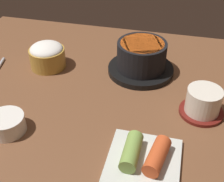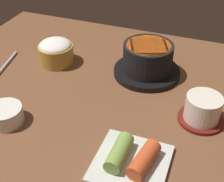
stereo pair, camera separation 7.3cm
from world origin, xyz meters
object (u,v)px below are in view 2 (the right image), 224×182
at_px(rice_bowl, 56,51).
at_px(side_bowl_near, 5,115).
at_px(stone_pot, 147,61).
at_px(kimchi_plate, 131,160).
at_px(tea_cup_with_saucer, 203,110).

xyz_separation_m(rice_bowl, side_bowl_near, (0.02, -0.26, -0.02)).
bearing_deg(stone_pot, kimchi_plate, -79.67).
xyz_separation_m(kimchi_plate, side_bowl_near, (-0.30, 0.02, 0.01)).
bearing_deg(kimchi_plate, stone_pot, 100.33).
bearing_deg(stone_pot, side_bowl_near, -128.94).
distance_m(kimchi_plate, side_bowl_near, 0.30).
bearing_deg(tea_cup_with_saucer, side_bowl_near, -158.80).
bearing_deg(kimchi_plate, rice_bowl, 138.11).
height_order(stone_pot, tea_cup_with_saucer, stone_pot).
bearing_deg(tea_cup_with_saucer, stone_pot, 139.45).
xyz_separation_m(stone_pot, rice_bowl, (-0.26, -0.03, -0.01)).
height_order(tea_cup_with_saucer, kimchi_plate, tea_cup_with_saucer).
height_order(kimchi_plate, side_bowl_near, kimchi_plate).
distance_m(rice_bowl, kimchi_plate, 0.42).
bearing_deg(side_bowl_near, rice_bowl, 93.96).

